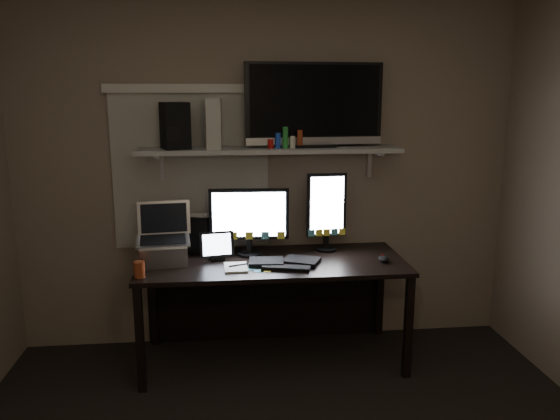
{
  "coord_description": "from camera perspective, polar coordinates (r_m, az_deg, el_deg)",
  "views": [
    {
      "loc": [
        -0.32,
        -2.12,
        1.85
      ],
      "look_at": [
        0.03,
        1.25,
        1.12
      ],
      "focal_mm": 35.0,
      "sensor_mm": 36.0,
      "label": 1
    }
  ],
  "objects": [
    {
      "name": "back_wall",
      "position": [
        3.98,
        -1.31,
        3.49
      ],
      "size": [
        3.6,
        0.0,
        3.6
      ],
      "primitive_type": "plane",
      "rotation": [
        1.57,
        0.0,
        0.0
      ],
      "color": "#7E6D5A",
      "rests_on": "floor"
    },
    {
      "name": "window_blinds",
      "position": [
        3.95,
        -9.28,
        4.0
      ],
      "size": [
        1.1,
        0.02,
        1.1
      ],
      "primitive_type": "cube",
      "color": "#B5AFA2",
      "rests_on": "back_wall"
    },
    {
      "name": "desk",
      "position": [
        3.91,
        -0.95,
        -7.22
      ],
      "size": [
        1.8,
        0.75,
        0.73
      ],
      "color": "black",
      "rests_on": "floor"
    },
    {
      "name": "wall_shelf",
      "position": [
        3.78,
        -1.1,
        6.31
      ],
      "size": [
        1.8,
        0.35,
        0.03
      ],
      "primitive_type": "cube",
      "color": "#9D9C99",
      "rests_on": "back_wall"
    },
    {
      "name": "monitor_landscape",
      "position": [
        3.8,
        -3.24,
        -1.2
      ],
      "size": [
        0.56,
        0.09,
        0.49
      ],
      "primitive_type": "cube",
      "rotation": [
        0.0,
        0.0,
        -0.05
      ],
      "color": "black",
      "rests_on": "desk"
    },
    {
      "name": "monitor_portrait",
      "position": [
        3.92,
        4.87,
        -0.17
      ],
      "size": [
        0.29,
        0.08,
        0.57
      ],
      "primitive_type": "cube",
      "rotation": [
        0.0,
        0.0,
        0.08
      ],
      "color": "black",
      "rests_on": "desk"
    },
    {
      "name": "keyboard",
      "position": [
        3.66,
        0.42,
        -5.42
      ],
      "size": [
        0.51,
        0.3,
        0.03
      ],
      "primitive_type": "cube",
      "rotation": [
        0.0,
        0.0,
        -0.26
      ],
      "color": "black",
      "rests_on": "desk"
    },
    {
      "name": "mouse",
      "position": [
        3.77,
        10.79,
        -5.02
      ],
      "size": [
        0.07,
        0.11,
        0.04
      ],
      "primitive_type": "ellipsoid",
      "rotation": [
        0.0,
        0.0,
        0.01
      ],
      "color": "black",
      "rests_on": "desk"
    },
    {
      "name": "notepad",
      "position": [
        3.58,
        -4.64,
        -6.0
      ],
      "size": [
        0.16,
        0.21,
        0.01
      ],
      "primitive_type": "cube",
      "rotation": [
        0.0,
        0.0,
        0.02
      ],
      "color": "silver",
      "rests_on": "desk"
    },
    {
      "name": "tablet",
      "position": [
        3.74,
        -6.6,
        -3.74
      ],
      "size": [
        0.24,
        0.13,
        0.2
      ],
      "primitive_type": "cube",
      "rotation": [
        0.0,
        0.0,
        0.16
      ],
      "color": "black",
      "rests_on": "desk"
    },
    {
      "name": "file_sorter",
      "position": [
        3.95,
        -8.83,
        -2.37
      ],
      "size": [
        0.24,
        0.16,
        0.28
      ],
      "primitive_type": "cube",
      "rotation": [
        0.0,
        0.0,
        -0.33
      ],
      "color": "black",
      "rests_on": "desk"
    },
    {
      "name": "laptop",
      "position": [
        3.7,
        -12.15,
        -2.57
      ],
      "size": [
        0.38,
        0.32,
        0.39
      ],
      "primitive_type": "cube",
      "rotation": [
        0.0,
        0.0,
        0.11
      ],
      "color": "#AEAEB3",
      "rests_on": "desk"
    },
    {
      "name": "cup",
      "position": [
        3.5,
        -14.49,
        -6.03
      ],
      "size": [
        0.07,
        0.07,
        0.1
      ],
      "primitive_type": "cylinder",
      "rotation": [
        0.0,
        0.0,
        -0.03
      ],
      "color": "maroon",
      "rests_on": "desk"
    },
    {
      "name": "sticky_notes",
      "position": [
        3.59,
        -2.7,
        -6.02
      ],
      "size": [
        0.31,
        0.24,
        0.0
      ],
      "primitive_type": null,
      "rotation": [
        0.0,
        0.0,
        0.11
      ],
      "color": "#FFF045",
      "rests_on": "desk"
    },
    {
      "name": "tv",
      "position": [
        3.82,
        3.58,
        10.88
      ],
      "size": [
        0.96,
        0.24,
        0.57
      ],
      "primitive_type": "cube",
      "rotation": [
        0.0,
        0.0,
        0.07
      ],
      "color": "black",
      "rests_on": "wall_shelf"
    },
    {
      "name": "game_console",
      "position": [
        3.77,
        -6.88,
        8.96
      ],
      "size": [
        0.1,
        0.28,
        0.33
      ],
      "primitive_type": "cube",
      "rotation": [
        0.0,
        0.0,
        -0.07
      ],
      "color": "beige",
      "rests_on": "wall_shelf"
    },
    {
      "name": "speaker",
      "position": [
        3.75,
        -10.91,
        8.65
      ],
      "size": [
        0.22,
        0.25,
        0.31
      ],
      "primitive_type": "cube",
      "rotation": [
        0.0,
        0.0,
        0.3
      ],
      "color": "black",
      "rests_on": "wall_shelf"
    },
    {
      "name": "bottles",
      "position": [
        3.73,
        0.56,
        7.61
      ],
      "size": [
        0.24,
        0.07,
        0.15
      ],
      "primitive_type": null,
      "rotation": [
        0.0,
        0.0,
        -0.05
      ],
      "color": "#A50F0C",
      "rests_on": "wall_shelf"
    }
  ]
}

